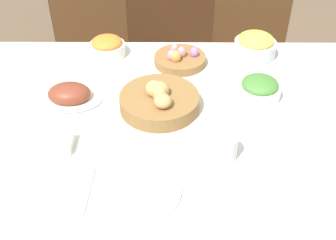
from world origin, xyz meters
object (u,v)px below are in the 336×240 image
object	(u,v)px
chair_far_right	(251,49)
bread_basket	(159,100)
drinking_cup	(225,147)
chair_far_left	(89,49)
knife	(190,191)
carrot_bowl	(107,47)
green_salad_bowl	(259,89)
fork	(88,191)
dinner_plate	(139,190)
spoon	(201,191)
ham_platter	(69,95)
pineapple_bowl	(255,46)
butter_dish	(52,144)
egg_basket	(180,59)

from	to	relation	value
chair_far_right	bread_basket	bearing A→B (deg)	-118.78
chair_far_right	drinking_cup	xyz separation A→B (m)	(-0.28, -1.10, 0.28)
chair_far_left	drinking_cup	xyz separation A→B (m)	(0.62, -1.10, 0.28)
knife	carrot_bowl	bearing A→B (deg)	115.10
carrot_bowl	green_salad_bowl	bearing A→B (deg)	-26.96
green_salad_bowl	fork	xyz separation A→B (m)	(-0.57, -0.47, -0.04)
carrot_bowl	bread_basket	bearing A→B (deg)	-58.57
chair_far_right	bread_basket	distance (m)	1.01
dinner_plate	fork	size ratio (longest dim) A/B	1.38
chair_far_right	spoon	distance (m)	1.32
knife	drinking_cup	bearing A→B (deg)	54.81
dinner_plate	spoon	world-z (taller)	dinner_plate
spoon	drinking_cup	world-z (taller)	drinking_cup
ham_platter	pineapple_bowl	xyz separation A→B (m)	(0.73, 0.33, 0.03)
ham_platter	green_salad_bowl	distance (m)	0.70
chair_far_right	butter_dish	world-z (taller)	chair_far_right
pineapple_bowl	knife	distance (m)	0.83
pineapple_bowl	chair_far_right	bearing A→B (deg)	79.25
dinner_plate	fork	world-z (taller)	dinner_plate
carrot_bowl	pineapple_bowl	bearing A→B (deg)	-0.40
bread_basket	green_salad_bowl	size ratio (longest dim) A/B	1.79
dinner_plate	butter_dish	distance (m)	0.35
butter_dish	spoon	bearing A→B (deg)	-21.70
green_salad_bowl	pineapple_bowl	world-z (taller)	pineapple_bowl
chair_far_left	fork	world-z (taller)	chair_far_left
chair_far_right	egg_basket	distance (m)	0.72
bread_basket	carrot_bowl	distance (m)	0.44
drinking_cup	butter_dish	size ratio (longest dim) A/B	0.61
chair_far_left	bread_basket	distance (m)	0.98
chair_far_left	fork	bearing A→B (deg)	-78.38
bread_basket	egg_basket	xyz separation A→B (m)	(0.08, 0.31, -0.01)
pineapple_bowl	carrot_bowl	xyz separation A→B (m)	(-0.63, 0.00, -0.01)
bread_basket	ham_platter	world-z (taller)	bread_basket
egg_basket	drinking_cup	bearing A→B (deg)	-76.90
carrot_bowl	butter_dish	xyz separation A→B (m)	(-0.11, -0.59, -0.02)
green_salad_bowl	dinner_plate	bearing A→B (deg)	-131.73
bread_basket	chair_far_left	bearing A→B (deg)	116.16
drinking_cup	green_salad_bowl	bearing A→B (deg)	63.68
egg_basket	fork	world-z (taller)	egg_basket
chair_far_left	spoon	xyz separation A→B (m)	(0.54, -1.24, 0.24)
chair_far_left	egg_basket	world-z (taller)	chair_far_left
egg_basket	butter_dish	bearing A→B (deg)	-129.11
butter_dish	knife	bearing A→B (deg)	-23.02
fork	butter_dish	xyz separation A→B (m)	(-0.15, 0.19, 0.01)
chair_far_left	ham_platter	bearing A→B (deg)	-82.41
knife	chair_far_left	bearing A→B (deg)	114.54
green_salad_bowl	drinking_cup	world-z (taller)	drinking_cup
carrot_bowl	fork	size ratio (longest dim) A/B	0.87
chair_far_right	dinner_plate	xyz separation A→B (m)	(-0.54, -1.24, 0.24)
bread_basket	chair_far_right	bearing A→B (deg)	59.98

